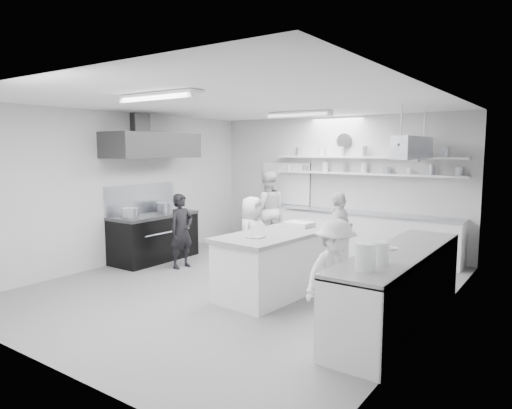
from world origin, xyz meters
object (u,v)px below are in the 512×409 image
Objects in this scene: back_counter at (342,232)px; cook_stove at (181,231)px; right_counter at (399,289)px; stove at (154,238)px; cook_back at (267,210)px; prep_island at (285,262)px.

back_counter is 3.55m from cook_stove.
right_counter reaches higher than back_counter.
back_counter is at bearing -27.01° from cook_stove.
cook_back is (1.24, 2.35, 0.43)m from stove.
back_counter is (2.90, 2.80, 0.01)m from stove.
stove is 0.55× the size of right_counter.
stove is 2.69m from cook_back.
stove is 1.26× the size of cook_stove.
right_counter is 4.38m from cook_stove.
stove is 0.71× the size of prep_island.
prep_island is at bearing -84.12° from cook_stove.
back_counter is at bearing 101.57° from prep_island.
cook_stove is at bearing -8.17° from stove.
cook_stove reaches higher than right_counter.
back_counter is at bearing 124.65° from right_counter.
cook_back is (0.33, 2.48, 0.17)m from cook_stove.
prep_island is at bearing 168.20° from right_counter.
right_counter is 5.00m from cook_back.
cook_back is (-2.03, 2.54, 0.42)m from prep_island.
prep_island is 3.27m from cook_back.
cook_stove is (-4.34, 0.47, 0.25)m from right_counter.
stove is 3.27m from prep_island.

